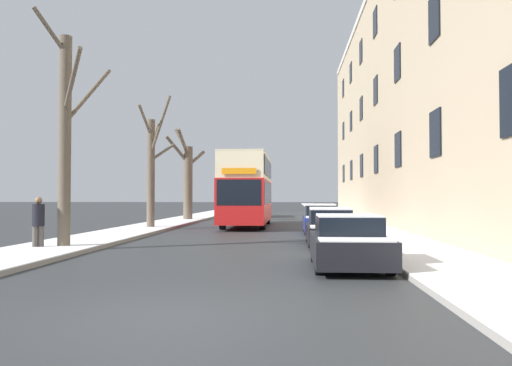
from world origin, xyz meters
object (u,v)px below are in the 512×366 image
at_px(bare_tree_left_0, 66,135).
at_px(parked_car_0, 349,243).
at_px(bare_tree_left_1, 152,168).
at_px(oncoming_van, 249,204).
at_px(bare_tree_left_2, 187,178).
at_px(double_decker_bus, 247,187).
at_px(parked_car_2, 321,220).
at_px(pedestrian_left_sidewalk, 38,221).
at_px(parked_car_1, 330,228).

bearing_deg(bare_tree_left_0, parked_car_0, -21.28).
distance_m(bare_tree_left_1, oncoming_van, 18.15).
height_order(bare_tree_left_1, bare_tree_left_2, bare_tree_left_1).
distance_m(double_decker_bus, parked_car_2, 7.16).
height_order(bare_tree_left_2, oncoming_van, bare_tree_left_2).
relative_size(parked_car_0, pedestrian_left_sidewalk, 2.13).
bearing_deg(bare_tree_left_2, bare_tree_left_1, -90.01).
distance_m(parked_car_2, oncoming_van, 20.45).
relative_size(bare_tree_left_2, parked_car_0, 1.80).
bearing_deg(bare_tree_left_2, double_decker_bus, -51.18).
height_order(parked_car_0, parked_car_2, parked_car_2).
height_order(bare_tree_left_2, parked_car_0, bare_tree_left_2).
distance_m(bare_tree_left_2, parked_car_2, 15.32).
bearing_deg(bare_tree_left_2, parked_car_0, -68.85).
height_order(bare_tree_left_0, parked_car_0, bare_tree_left_0).
bearing_deg(pedestrian_left_sidewalk, bare_tree_left_1, -120.87).
height_order(bare_tree_left_2, pedestrian_left_sidewalk, bare_tree_left_2).
bearing_deg(double_decker_bus, bare_tree_left_0, -109.91).
xyz_separation_m(double_decker_bus, pedestrian_left_sidewalk, (-5.82, -14.51, -1.45)).
height_order(parked_car_0, parked_car_1, parked_car_1).
bearing_deg(oncoming_van, parked_car_0, -80.68).
bearing_deg(bare_tree_left_1, double_decker_bus, 32.89).
bearing_deg(bare_tree_left_0, oncoming_van, 81.86).
height_order(double_decker_bus, parked_car_0, double_decker_bus).
xyz_separation_m(bare_tree_left_1, double_decker_bus, (5.12, 3.31, -1.00)).
distance_m(bare_tree_left_0, parked_car_0, 10.52).
bearing_deg(parked_car_1, oncoming_van, 101.49).
height_order(bare_tree_left_2, parked_car_1, bare_tree_left_2).
bearing_deg(parked_car_1, bare_tree_left_0, -164.86).
bearing_deg(oncoming_van, bare_tree_left_1, -103.05).
relative_size(parked_car_2, oncoming_van, 0.73).
relative_size(parked_car_1, parked_car_2, 1.03).
xyz_separation_m(oncoming_van, pedestrian_left_sidewalk, (-4.77, -28.75, -0.20)).
bearing_deg(pedestrian_left_sidewalk, double_decker_bus, -139.13).
xyz_separation_m(parked_car_1, parked_car_2, (-0.00, 6.04, 0.02)).
relative_size(double_decker_bus, pedestrian_left_sidewalk, 5.49).
bearing_deg(parked_car_1, double_decker_bus, 109.92).
bearing_deg(parked_car_2, parked_car_0, -90.00).
bearing_deg(bare_tree_left_1, oncoming_van, 76.95).
distance_m(bare_tree_left_1, parked_car_0, 17.37).
xyz_separation_m(double_decker_bus, parked_car_1, (4.19, -11.57, -1.81)).
relative_size(bare_tree_left_2, parked_car_2, 1.74).
xyz_separation_m(parked_car_0, pedestrian_left_sidewalk, (-10.01, 3.18, 0.37)).
bearing_deg(parked_car_0, bare_tree_left_2, 111.15).
height_order(parked_car_0, oncoming_van, oncoming_van).
xyz_separation_m(bare_tree_left_0, pedestrian_left_sidewalk, (-0.72, -0.43, -2.98)).
bearing_deg(bare_tree_left_0, double_decker_bus, 70.09).
bearing_deg(oncoming_van, double_decker_bus, -85.78).
xyz_separation_m(bare_tree_left_2, parked_car_0, (9.31, -24.06, -2.65)).
bearing_deg(parked_car_0, bare_tree_left_1, 122.90).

